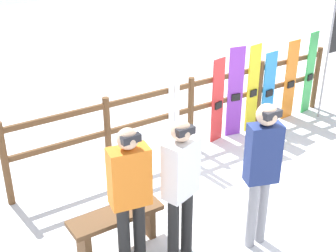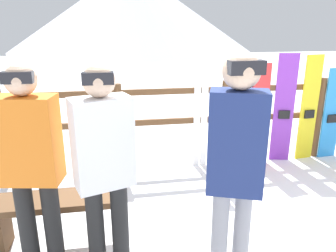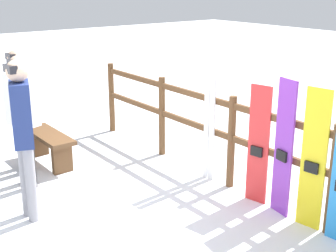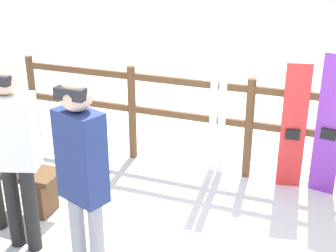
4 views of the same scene
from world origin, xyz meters
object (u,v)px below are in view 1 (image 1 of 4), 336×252
(person_white, at_px, (181,181))
(snowboard_blue, at_px, (269,89))
(snowboard_red, at_px, (218,101))
(snowboard_orange, at_px, (290,80))
(snowboard_green, at_px, (310,73))
(snowboard_yellow, at_px, (253,89))
(ski_pair_white, at_px, (174,105))
(person_orange, at_px, (130,190))
(person_navy, at_px, (262,164))
(bench, at_px, (116,222))
(snowboard_purple, at_px, (235,93))

(person_white, bearing_deg, snowboard_blue, 31.62)
(snowboard_red, distance_m, snowboard_orange, 1.70)
(snowboard_red, distance_m, snowboard_green, 2.21)
(snowboard_blue, bearing_deg, snowboard_yellow, 179.97)
(ski_pair_white, relative_size, snowboard_red, 1.18)
(person_orange, relative_size, person_navy, 0.94)
(person_orange, relative_size, snowboard_yellow, 1.10)
(bench, height_order, ski_pair_white, ski_pair_white)
(ski_pair_white, height_order, snowboard_purple, ski_pair_white)
(bench, xyz_separation_m, person_white, (0.54, -0.54, 0.68))
(person_navy, relative_size, snowboard_yellow, 1.17)
(snowboard_yellow, distance_m, snowboard_orange, 0.93)
(person_navy, distance_m, snowboard_green, 4.22)
(ski_pair_white, bearing_deg, bench, -140.43)
(bench, height_order, snowboard_blue, snowboard_blue)
(person_orange, xyz_separation_m, snowboard_blue, (3.85, 1.88, -0.32))
(person_white, relative_size, snowboard_red, 1.18)
(bench, xyz_separation_m, person_orange, (0.00, -0.38, 0.67))
(snowboard_yellow, relative_size, snowboard_blue, 1.14)
(bench, height_order, snowboard_red, snowboard_red)
(snowboard_purple, bearing_deg, person_navy, -124.86)
(snowboard_blue, bearing_deg, snowboard_green, 0.01)
(snowboard_blue, xyz_separation_m, snowboard_orange, (0.54, 0.00, 0.06))
(ski_pair_white, xyz_separation_m, snowboard_green, (3.08, -0.00, -0.08))
(snowboard_purple, bearing_deg, snowboard_red, -179.98)
(person_orange, distance_m, snowboard_green, 5.25)
(bench, relative_size, snowboard_blue, 0.82)
(snowboard_yellow, bearing_deg, person_white, -145.09)
(person_orange, distance_m, person_navy, 1.50)
(person_orange, height_order, snowboard_red, person_orange)
(bench, height_order, person_navy, person_navy)
(snowboard_blue, bearing_deg, snowboard_purple, 179.99)
(snowboard_orange, height_order, snowboard_green, snowboard_green)
(snowboard_yellow, xyz_separation_m, snowboard_green, (1.43, 0.00, 0.00))
(snowboard_orange, bearing_deg, person_white, -152.07)
(person_white, height_order, snowboard_orange, person_white)
(snowboard_yellow, bearing_deg, bench, -156.61)
(ski_pair_white, xyz_separation_m, snowboard_orange, (2.57, -0.00, -0.12))
(snowboard_red, bearing_deg, person_orange, -145.07)
(person_orange, distance_m, snowboard_blue, 4.30)
(person_white, height_order, snowboard_yellow, person_white)
(person_orange, xyz_separation_m, snowboard_orange, (4.39, 1.88, -0.26))
(snowboard_yellow, height_order, snowboard_green, snowboard_green)
(person_white, bearing_deg, ski_pair_white, 58.02)
(snowboard_yellow, bearing_deg, snowboard_green, 0.00)
(person_orange, bearing_deg, ski_pair_white, 46.02)
(person_navy, bearing_deg, person_orange, 160.93)
(snowboard_purple, bearing_deg, person_white, -141.03)
(person_navy, height_order, snowboard_yellow, person_navy)
(snowboard_purple, distance_m, snowboard_yellow, 0.40)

